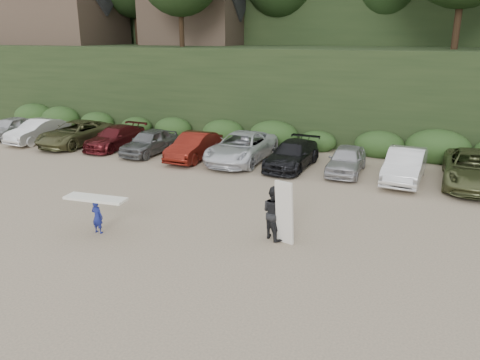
% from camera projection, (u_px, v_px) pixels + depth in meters
% --- Properties ---
extents(ground, '(120.00, 120.00, 0.00)m').
position_uv_depth(ground, '(196.00, 236.00, 16.72)').
color(ground, tan).
rests_on(ground, ground).
extents(parked_cars, '(39.48, 6.00, 1.63)m').
position_uv_depth(parked_cars, '(277.00, 152.00, 25.41)').
color(parked_cars, '#BABBC0').
rests_on(parked_cars, ground).
extents(child_surfer, '(2.33, 0.84, 1.37)m').
position_uv_depth(child_surfer, '(96.00, 209.00, 16.75)').
color(child_surfer, navy).
rests_on(child_surfer, ground).
extents(adult_surfer, '(1.41, 1.13, 2.28)m').
position_uv_depth(adult_surfer, '(275.00, 213.00, 16.25)').
color(adult_surfer, black).
rests_on(adult_surfer, ground).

